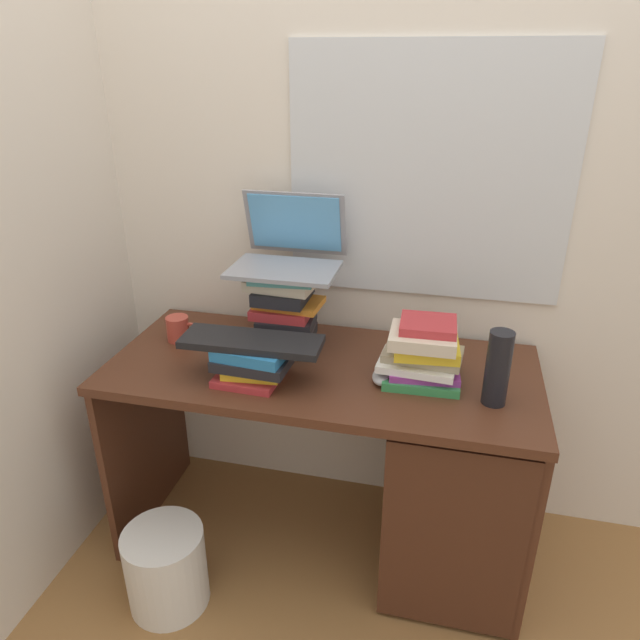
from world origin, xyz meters
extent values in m
plane|color=olive|center=(0.00, 0.00, 0.00)|extent=(6.00, 6.00, 0.00)
cube|color=silver|center=(0.00, 0.35, 1.30)|extent=(6.00, 0.05, 2.60)
cube|color=silver|center=(0.27, 0.32, 1.27)|extent=(0.90, 0.01, 0.80)
cube|color=beige|center=(-0.87, 0.00, 1.30)|extent=(0.05, 6.00, 2.60)
cube|color=#4C2819|center=(0.00, 0.00, 0.71)|extent=(1.36, 0.60, 0.03)
cube|color=#4C2819|center=(-0.67, 0.00, 0.35)|extent=(0.02, 0.56, 0.69)
cube|color=#4C2819|center=(0.67, 0.00, 0.35)|extent=(0.02, 0.56, 0.69)
cube|color=#442416|center=(0.45, -0.03, 0.35)|extent=(0.41, 0.51, 0.66)
cube|color=teal|center=(-0.15, 0.09, 0.74)|extent=(0.19, 0.19, 0.03)
cube|color=black|center=(-0.14, 0.09, 0.77)|extent=(0.19, 0.20, 0.03)
cube|color=black|center=(-0.14, 0.09, 0.80)|extent=(0.19, 0.16, 0.02)
cube|color=black|center=(-0.14, 0.09, 0.82)|extent=(0.19, 0.16, 0.03)
cube|color=#B22D33|center=(-0.16, 0.11, 0.86)|extent=(0.19, 0.18, 0.03)
cube|color=orange|center=(-0.14, 0.11, 0.88)|extent=(0.22, 0.15, 0.02)
cube|color=black|center=(-0.16, 0.11, 0.91)|extent=(0.17, 0.19, 0.04)
cube|color=beige|center=(-0.16, 0.11, 0.95)|extent=(0.22, 0.17, 0.03)
cube|color=teal|center=(-0.15, 0.11, 0.98)|extent=(0.22, 0.20, 0.02)
cube|color=#B22D33|center=(-0.19, -0.13, 0.73)|extent=(0.20, 0.19, 0.02)
cube|color=yellow|center=(-0.18, -0.13, 0.76)|extent=(0.18, 0.14, 0.03)
cube|color=black|center=(-0.18, -0.13, 0.79)|extent=(0.23, 0.17, 0.03)
cube|color=#2672B2|center=(-0.18, -0.13, 0.82)|extent=(0.22, 0.18, 0.03)
cube|color=#338C4C|center=(0.32, -0.02, 0.74)|extent=(0.23, 0.19, 0.03)
cube|color=#8C338C|center=(0.32, -0.03, 0.76)|extent=(0.22, 0.16, 0.02)
cube|color=white|center=(0.30, -0.02, 0.78)|extent=(0.24, 0.17, 0.02)
cube|color=gray|center=(0.31, -0.01, 0.80)|extent=(0.24, 0.16, 0.02)
cube|color=yellow|center=(0.32, -0.01, 0.83)|extent=(0.20, 0.19, 0.03)
cube|color=beige|center=(0.31, -0.03, 0.87)|extent=(0.20, 0.16, 0.04)
cube|color=#B22D33|center=(0.32, -0.01, 0.90)|extent=(0.17, 0.15, 0.03)
cube|color=gray|center=(-0.15, 0.10, 1.00)|extent=(0.34, 0.23, 0.01)
cube|color=gray|center=(-0.15, 0.24, 1.11)|extent=(0.34, 0.07, 0.22)
cube|color=#59A5E5|center=(-0.15, 0.24, 1.12)|extent=(0.31, 0.06, 0.19)
cube|color=black|center=(-0.18, -0.13, 0.85)|extent=(0.42, 0.15, 0.02)
ellipsoid|color=#A5A8AD|center=(0.20, -0.05, 0.74)|extent=(0.06, 0.10, 0.04)
cylinder|color=#B23F33|center=(-0.52, 0.06, 0.77)|extent=(0.08, 0.08, 0.09)
torus|color=#B23F33|center=(-0.47, 0.06, 0.77)|extent=(0.05, 0.01, 0.05)
cylinder|color=black|center=(0.52, -0.10, 0.83)|extent=(0.07, 0.07, 0.22)
cylinder|color=silver|center=(-0.42, -0.38, 0.14)|extent=(0.25, 0.25, 0.28)
camera|label=1|loc=(0.37, -1.58, 1.63)|focal=32.68mm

